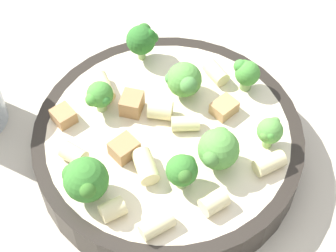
{
  "coord_description": "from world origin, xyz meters",
  "views": [
    {
      "loc": [
        0.19,
        -0.24,
        0.45
      ],
      "look_at": [
        0.0,
        0.0,
        0.05
      ],
      "focal_mm": 60.0,
      "sensor_mm": 36.0,
      "label": 1
    }
  ],
  "objects_px": {
    "rigatoni_4": "(113,209)",
    "rigatoni_1": "(269,163)",
    "broccoli_floret_4": "(142,39)",
    "broccoli_floret_0": "(246,73)",
    "broccoli_floret_7": "(185,80)",
    "rigatoni_7": "(157,225)",
    "rigatoni_9": "(146,166)",
    "broccoli_floret_5": "(270,132)",
    "broccoli_floret_2": "(99,96)",
    "chicken_chunk_0": "(135,101)",
    "broccoli_floret_6": "(218,149)",
    "rigatoni_5": "(160,110)",
    "chicken_chunk_3": "(64,116)",
    "chicken_chunk_1": "(124,148)",
    "rigatoni_3": "(216,72)",
    "pasta_bowl": "(168,143)",
    "rigatoni_0": "(74,154)",
    "broccoli_floret_3": "(183,171)",
    "chicken_chunk_2": "(224,108)",
    "rigatoni_2": "(214,202)",
    "rigatoni_6": "(105,85)",
    "broccoli_floret_1": "(85,180)",
    "rigatoni_8": "(185,124)"
  },
  "relations": [
    {
      "from": "chicken_chunk_1",
      "to": "rigatoni_3",
      "type": "bearing_deg",
      "value": 85.34
    },
    {
      "from": "rigatoni_9",
      "to": "chicken_chunk_3",
      "type": "distance_m",
      "value": 0.1
    },
    {
      "from": "rigatoni_7",
      "to": "chicken_chunk_3",
      "type": "bearing_deg",
      "value": 166.63
    },
    {
      "from": "broccoli_floret_4",
      "to": "broccoli_floret_6",
      "type": "relative_size",
      "value": 0.95
    },
    {
      "from": "broccoli_floret_5",
      "to": "broccoli_floret_7",
      "type": "distance_m",
      "value": 0.09
    },
    {
      "from": "broccoli_floret_7",
      "to": "rigatoni_7",
      "type": "xyz_separation_m",
      "value": [
        0.07,
        -0.13,
        -0.01
      ]
    },
    {
      "from": "broccoli_floret_1",
      "to": "rigatoni_1",
      "type": "height_order",
      "value": "broccoli_floret_1"
    },
    {
      "from": "broccoli_floret_3",
      "to": "rigatoni_2",
      "type": "distance_m",
      "value": 0.04
    },
    {
      "from": "rigatoni_3",
      "to": "rigatoni_5",
      "type": "height_order",
      "value": "rigatoni_5"
    },
    {
      "from": "rigatoni_2",
      "to": "broccoli_floret_6",
      "type": "bearing_deg",
      "value": 123.15
    },
    {
      "from": "broccoli_floret_7",
      "to": "rigatoni_7",
      "type": "relative_size",
      "value": 1.28
    },
    {
      "from": "pasta_bowl",
      "to": "rigatoni_8",
      "type": "bearing_deg",
      "value": 56.52
    },
    {
      "from": "rigatoni_0",
      "to": "rigatoni_5",
      "type": "bearing_deg",
      "value": 71.62
    },
    {
      "from": "broccoli_floret_3",
      "to": "rigatoni_3",
      "type": "distance_m",
      "value": 0.13
    },
    {
      "from": "broccoli_floret_2",
      "to": "chicken_chunk_2",
      "type": "height_order",
      "value": "broccoli_floret_2"
    },
    {
      "from": "rigatoni_2",
      "to": "broccoli_floret_5",
      "type": "bearing_deg",
      "value": 89.78
    },
    {
      "from": "rigatoni_4",
      "to": "rigatoni_7",
      "type": "relative_size",
      "value": 0.72
    },
    {
      "from": "rigatoni_6",
      "to": "chicken_chunk_1",
      "type": "relative_size",
      "value": 1.32
    },
    {
      "from": "rigatoni_3",
      "to": "chicken_chunk_1",
      "type": "bearing_deg",
      "value": -94.66
    },
    {
      "from": "rigatoni_3",
      "to": "chicken_chunk_1",
      "type": "xyz_separation_m",
      "value": [
        -0.01,
        -0.12,
        0.0
      ]
    },
    {
      "from": "broccoli_floret_4",
      "to": "broccoli_floret_0",
      "type": "bearing_deg",
      "value": 16.64
    },
    {
      "from": "chicken_chunk_2",
      "to": "rigatoni_7",
      "type": "bearing_deg",
      "value": -78.09
    },
    {
      "from": "pasta_bowl",
      "to": "rigatoni_1",
      "type": "distance_m",
      "value": 0.1
    },
    {
      "from": "rigatoni_3",
      "to": "rigatoni_4",
      "type": "height_order",
      "value": "rigatoni_4"
    },
    {
      "from": "rigatoni_2",
      "to": "rigatoni_5",
      "type": "height_order",
      "value": "rigatoni_5"
    },
    {
      "from": "broccoli_floret_0",
      "to": "broccoli_floret_3",
      "type": "relative_size",
      "value": 0.92
    },
    {
      "from": "rigatoni_1",
      "to": "chicken_chunk_0",
      "type": "bearing_deg",
      "value": -171.46
    },
    {
      "from": "rigatoni_1",
      "to": "chicken_chunk_3",
      "type": "relative_size",
      "value": 1.36
    },
    {
      "from": "broccoli_floret_7",
      "to": "chicken_chunk_0",
      "type": "distance_m",
      "value": 0.05
    },
    {
      "from": "broccoli_floret_3",
      "to": "rigatoni_6",
      "type": "bearing_deg",
      "value": 163.09
    },
    {
      "from": "broccoli_floret_1",
      "to": "rigatoni_4",
      "type": "bearing_deg",
      "value": -0.69
    },
    {
      "from": "rigatoni_4",
      "to": "chicken_chunk_0",
      "type": "relative_size",
      "value": 0.93
    },
    {
      "from": "broccoli_floret_7",
      "to": "chicken_chunk_1",
      "type": "bearing_deg",
      "value": -89.51
    },
    {
      "from": "broccoli_floret_6",
      "to": "rigatoni_9",
      "type": "distance_m",
      "value": 0.06
    },
    {
      "from": "rigatoni_5",
      "to": "rigatoni_6",
      "type": "xyz_separation_m",
      "value": [
        -0.06,
        -0.01,
        -0.0
      ]
    },
    {
      "from": "broccoli_floret_4",
      "to": "rigatoni_7",
      "type": "relative_size",
      "value": 1.37
    },
    {
      "from": "rigatoni_9",
      "to": "rigatoni_5",
      "type": "bearing_deg",
      "value": 117.59
    },
    {
      "from": "rigatoni_4",
      "to": "chicken_chunk_2",
      "type": "distance_m",
      "value": 0.14
    },
    {
      "from": "rigatoni_1",
      "to": "rigatoni_9",
      "type": "relative_size",
      "value": 0.9
    },
    {
      "from": "broccoli_floret_4",
      "to": "rigatoni_7",
      "type": "bearing_deg",
      "value": -46.51
    },
    {
      "from": "broccoli_floret_2",
      "to": "rigatoni_1",
      "type": "distance_m",
      "value": 0.16
    },
    {
      "from": "broccoli_floret_7",
      "to": "rigatoni_6",
      "type": "xyz_separation_m",
      "value": [
        -0.06,
        -0.04,
        -0.01
      ]
    },
    {
      "from": "broccoli_floret_5",
      "to": "broccoli_floret_2",
      "type": "bearing_deg",
      "value": -156.67
    },
    {
      "from": "broccoli_floret_6",
      "to": "chicken_chunk_3",
      "type": "xyz_separation_m",
      "value": [
        -0.14,
        -0.05,
        -0.02
      ]
    },
    {
      "from": "broccoli_floret_0",
      "to": "rigatoni_0",
      "type": "xyz_separation_m",
      "value": [
        -0.07,
        -0.16,
        -0.01
      ]
    },
    {
      "from": "pasta_bowl",
      "to": "chicken_chunk_3",
      "type": "relative_size",
      "value": 12.62
    },
    {
      "from": "chicken_chunk_2",
      "to": "chicken_chunk_3",
      "type": "bearing_deg",
      "value": -137.48
    },
    {
      "from": "broccoli_floret_4",
      "to": "chicken_chunk_0",
      "type": "xyz_separation_m",
      "value": [
        0.04,
        -0.05,
        -0.02
      ]
    },
    {
      "from": "rigatoni_3",
      "to": "chicken_chunk_3",
      "type": "xyz_separation_m",
      "value": [
        -0.08,
        -0.13,
        -0.0
      ]
    },
    {
      "from": "rigatoni_4",
      "to": "rigatoni_1",
      "type": "bearing_deg",
      "value": 57.4
    }
  ]
}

